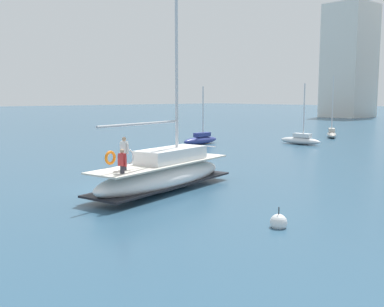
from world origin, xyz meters
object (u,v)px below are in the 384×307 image
at_px(moored_sloop_far, 201,139).
at_px(mooring_buoy, 279,222).
at_px(main_sailboat, 164,173).
at_px(moored_catamaran, 300,140).
at_px(moored_sloop_near, 332,133).

xyz_separation_m(moored_sloop_far, mooring_buoy, (23.87, -17.57, -0.31)).
bearing_deg(moored_sloop_far, main_sailboat, -46.89).
xyz_separation_m(moored_sloop_far, moored_catamaran, (6.83, 7.63, -0.01)).
relative_size(moored_sloop_near, moored_catamaran, 1.19).
height_order(main_sailboat, moored_sloop_far, main_sailboat).
distance_m(moored_sloop_far, mooring_buoy, 29.65).
bearing_deg(main_sailboat, moored_sloop_near, 108.09).
bearing_deg(moored_catamaran, main_sailboat, -70.07).
xyz_separation_m(main_sailboat, moored_sloop_far, (-15.66, 16.73, -0.40)).
bearing_deg(mooring_buoy, moored_catamaran, 124.07).
bearing_deg(mooring_buoy, moored_sloop_near, 119.12).
height_order(moored_sloop_near, mooring_buoy, moored_sloop_near).
bearing_deg(main_sailboat, moored_sloop_far, 133.11).
relative_size(moored_catamaran, mooring_buoy, 6.69).
height_order(moored_catamaran, mooring_buoy, moored_catamaran).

